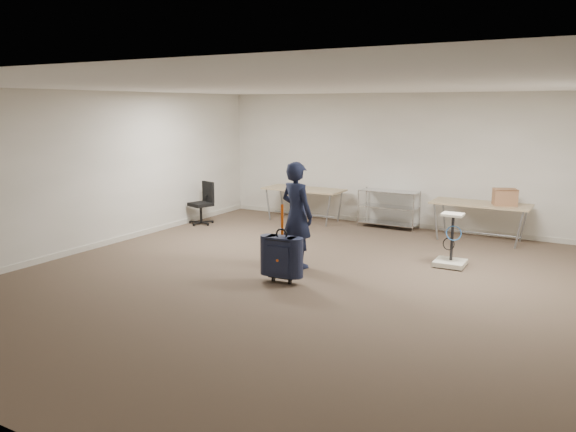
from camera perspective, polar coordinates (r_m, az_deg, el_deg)
The scene contains 10 objects.
ground at distance 8.36m, azimuth 0.17°, elevation -6.53°, with size 9.00×9.00×0.00m, color #4E3E2F.
room_shell at distance 9.52m, azimuth 4.32°, elevation -4.04°, with size 8.00×9.00×9.00m.
folding_table_left at distance 12.48m, azimuth 1.62°, elevation 2.58°, with size 1.80×0.75×0.73m.
folding_table_right at distance 11.21m, azimuth 18.97°, elevation 0.99°, with size 1.80×0.75×0.73m.
wire_shelf at distance 11.98m, azimuth 10.21°, elevation 0.89°, with size 1.22×0.47×0.80m.
person at distance 8.87m, azimuth 0.89°, elevation 0.13°, with size 0.62×0.40×1.69m, color black.
suitcase at distance 8.13m, azimuth -0.65°, elevation -4.15°, with size 0.44×0.28×1.16m.
office_chair at distance 12.36m, azimuth -8.69°, elevation 0.48°, with size 0.55×0.56×0.91m.
equipment_cart at distance 9.37m, azimuth 16.19°, elevation -3.58°, with size 0.48×0.48×0.87m.
cardboard_box at distance 11.09m, azimuth 21.17°, elevation 1.81°, with size 0.41×0.30×0.30m, color olive.
Camera 1 is at (3.96, -6.91, 2.54)m, focal length 35.00 mm.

